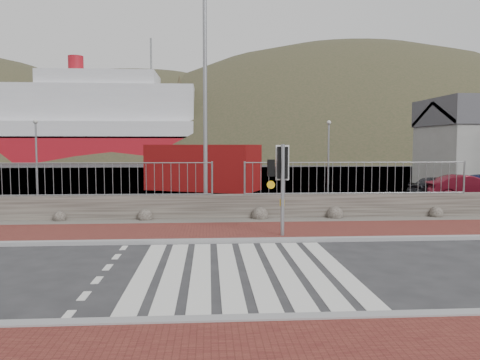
{
  "coord_description": "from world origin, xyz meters",
  "views": [
    {
      "loc": [
        -0.72,
        -10.01,
        2.75
      ],
      "look_at": [
        0.15,
        3.0,
        1.77
      ],
      "focal_mm": 35.0,
      "sensor_mm": 36.0,
      "label": 1
    }
  ],
  "objects": [
    {
      "name": "kerb_near",
      "position": [
        0.0,
        -3.0,
        0.05
      ],
      "size": [
        40.0,
        0.25,
        0.12
      ],
      "primitive_type": "cube",
      "color": "gray",
      "rests_on": "ground"
    },
    {
      "name": "traffic_signal_far",
      "position": [
        1.41,
        3.57,
        2.01
      ],
      "size": [
        0.66,
        0.26,
        2.77
      ],
      "rotation": [
        0.0,
        0.0,
        3.08
      ],
      "color": "gray",
      "rests_on": "ground"
    },
    {
      "name": "car_a",
      "position": [
        11.41,
        13.71,
        0.57
      ],
      "size": [
        3.54,
        2.0,
        1.14
      ],
      "primitive_type": "imported",
      "rotation": [
        0.0,
        0.0,
        1.78
      ],
      "color": "black",
      "rests_on": "ground"
    },
    {
      "name": "water",
      "position": [
        0.0,
        62.9,
        0.0
      ],
      "size": [
        220.0,
        50.0,
        0.05
      ],
      "primitive_type": "cube",
      "color": "#3F4C54",
      "rests_on": "ground"
    },
    {
      "name": "streetlight",
      "position": [
        -0.71,
        8.04,
        5.02
      ],
      "size": [
        1.8,
        0.89,
        8.92
      ],
      "rotation": [
        0.0,
        0.0,
        -0.4
      ],
      "color": "gray",
      "rests_on": "ground"
    },
    {
      "name": "hills_backdrop",
      "position": [
        6.74,
        87.9,
        -23.05
      ],
      "size": [
        254.0,
        90.0,
        100.0
      ],
      "color": "#303620",
      "rests_on": "ground"
    },
    {
      "name": "railing",
      "position": [
        0.0,
        7.15,
        1.82
      ],
      "size": [
        18.07,
        0.07,
        1.22
      ],
      "color": "gray",
      "rests_on": "stone_wall"
    },
    {
      "name": "gravel_strip",
      "position": [
        0.0,
        6.5,
        0.03
      ],
      "size": [
        40.0,
        1.5,
        0.06
      ],
      "primitive_type": "cube",
      "color": "#59544C",
      "rests_on": "ground"
    },
    {
      "name": "car_b",
      "position": [
        12.17,
        12.44,
        0.63
      ],
      "size": [
        3.95,
        1.8,
        1.26
      ],
      "primitive_type": "imported",
      "rotation": [
        0.0,
        0.0,
        1.44
      ],
      "color": "#550C18",
      "rests_on": "ground"
    },
    {
      "name": "stone_wall",
      "position": [
        0.0,
        7.3,
        0.45
      ],
      "size": [
        40.0,
        0.6,
        0.9
      ],
      "primitive_type": "cube",
      "color": "#423C36",
      "rests_on": "ground"
    },
    {
      "name": "ground",
      "position": [
        0.0,
        0.0,
        0.0
      ],
      "size": [
        220.0,
        220.0,
        0.0
      ],
      "primitive_type": "plane",
      "color": "#28282B",
      "rests_on": "ground"
    },
    {
      "name": "kerb_far",
      "position": [
        0.0,
        3.0,
        0.05
      ],
      "size": [
        40.0,
        0.25,
        0.12
      ],
      "primitive_type": "cube",
      "color": "gray",
      "rests_on": "ground"
    },
    {
      "name": "sidewalk_far",
      "position": [
        0.0,
        4.5,
        0.04
      ],
      "size": [
        40.0,
        3.0,
        0.08
      ],
      "primitive_type": "cube",
      "color": "brown",
      "rests_on": "ground"
    },
    {
      "name": "ferry",
      "position": [
        -24.65,
        67.9,
        5.36
      ],
      "size": [
        50.0,
        16.0,
        20.0
      ],
      "color": "maroon",
      "rests_on": "ground"
    },
    {
      "name": "shipping_container",
      "position": [
        -1.09,
        18.53,
        1.38
      ],
      "size": [
        7.18,
        5.29,
        2.77
      ],
      "primitive_type": "cube",
      "rotation": [
        0.0,
        0.0,
        -0.43
      ],
      "color": "maroon",
      "rests_on": "ground"
    },
    {
      "name": "zebra_crossing",
      "position": [
        -0.0,
        0.0,
        0.01
      ],
      "size": [
        4.62,
        5.6,
        0.01
      ],
      "color": "silver",
      "rests_on": "ground"
    },
    {
      "name": "quay",
      "position": [
        0.0,
        27.9,
        0.0
      ],
      "size": [
        120.0,
        40.0,
        0.5
      ],
      "primitive_type": "cube",
      "color": "#4C4C4F",
      "rests_on": "ground"
    }
  ]
}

